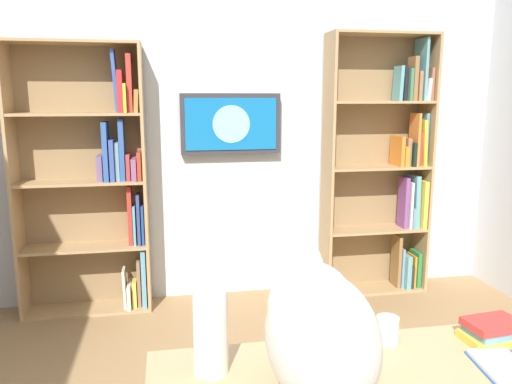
# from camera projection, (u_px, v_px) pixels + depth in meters

# --- Properties ---
(wall_back) EXTENTS (4.52, 0.06, 2.70)m
(wall_back) POSITION_uv_depth(u_px,v_px,m) (233.00, 130.00, 3.95)
(wall_back) COLOR silver
(wall_back) RESTS_ON ground
(bookshelf_left) EXTENTS (0.86, 0.28, 2.10)m
(bookshelf_left) POSITION_uv_depth(u_px,v_px,m) (388.00, 169.00, 4.07)
(bookshelf_left) COLOR tan
(bookshelf_left) RESTS_ON ground
(bookshelf_right) EXTENTS (0.94, 0.28, 2.00)m
(bookshelf_right) POSITION_uv_depth(u_px,v_px,m) (97.00, 181.00, 3.67)
(bookshelf_right) COLOR tan
(bookshelf_right) RESTS_ON ground
(wall_mounted_tv) EXTENTS (0.78, 0.07, 0.47)m
(wall_mounted_tv) POSITION_uv_depth(u_px,v_px,m) (231.00, 124.00, 3.85)
(wall_mounted_tv) COLOR #333338
(cat) EXTENTS (0.32, 0.58, 0.40)m
(cat) POSITION_uv_depth(u_px,v_px,m) (318.00, 328.00, 1.44)
(cat) COLOR silver
(cat) RESTS_ON desk
(paper_towel_roll) EXTENTS (0.11, 0.11, 0.28)m
(paper_towel_roll) POSITION_uv_depth(u_px,v_px,m) (211.00, 332.00, 1.56)
(paper_towel_roll) COLOR white
(paper_towel_roll) RESTS_ON desk
(coffee_mug) EXTENTS (0.08, 0.08, 0.10)m
(coffee_mug) POSITION_uv_depth(u_px,v_px,m) (387.00, 330.00, 1.77)
(coffee_mug) COLOR white
(coffee_mug) RESTS_ON desk
(desk_book_stack) EXTENTS (0.21, 0.15, 0.08)m
(desk_book_stack) POSITION_uv_depth(u_px,v_px,m) (491.00, 331.00, 1.77)
(desk_book_stack) COLOR gold
(desk_book_stack) RESTS_ON desk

